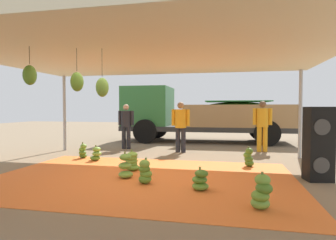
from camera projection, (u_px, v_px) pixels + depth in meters
name	position (u px, v px, depth m)	size (l,w,h in m)	color
ground_plane	(170.00, 155.00, 8.97)	(40.00, 40.00, 0.00)	#7F6B51
tarp_orange	(142.00, 178.00, 6.04)	(6.26, 4.34, 0.01)	orange
tent_canopy	(139.00, 54.00, 5.84)	(8.00, 7.00, 2.63)	#9EA0A5
banana_bunch_0	(262.00, 193.00, 4.13)	(0.38, 0.37, 0.54)	#6B9E38
banana_bunch_1	(132.00, 162.00, 6.72)	(0.44, 0.42, 0.49)	#60932D
banana_bunch_2	(83.00, 151.00, 8.39)	(0.31, 0.32, 0.47)	#477523
banana_bunch_3	(249.00, 158.00, 7.19)	(0.30, 0.30, 0.50)	#477523
banana_bunch_4	(125.00, 167.00, 6.02)	(0.36, 0.36, 0.55)	#75A83D
banana_bunch_6	(200.00, 181.00, 5.11)	(0.39, 0.39, 0.41)	#60932D
banana_bunch_7	(96.00, 154.00, 8.02)	(0.39, 0.38, 0.43)	#518428
banana_bunch_8	(145.00, 172.00, 5.55)	(0.35, 0.35, 0.50)	#518428
cargo_truck_main	(198.00, 114.00, 12.69)	(7.18, 2.62, 2.40)	#2D2D2D
worker_0	(181.00, 123.00, 9.54)	(0.61, 0.37, 1.66)	#26262D
worker_1	(262.00, 122.00, 9.68)	(0.62, 0.38, 1.70)	orange
worker_2	(126.00, 123.00, 10.37)	(0.59, 0.36, 1.60)	#26262D
speaker_stack	(319.00, 144.00, 5.79)	(0.55, 0.48, 1.48)	black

